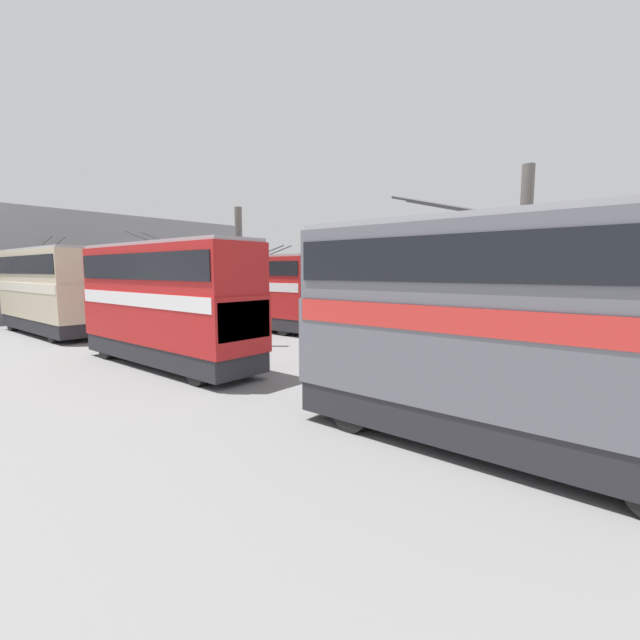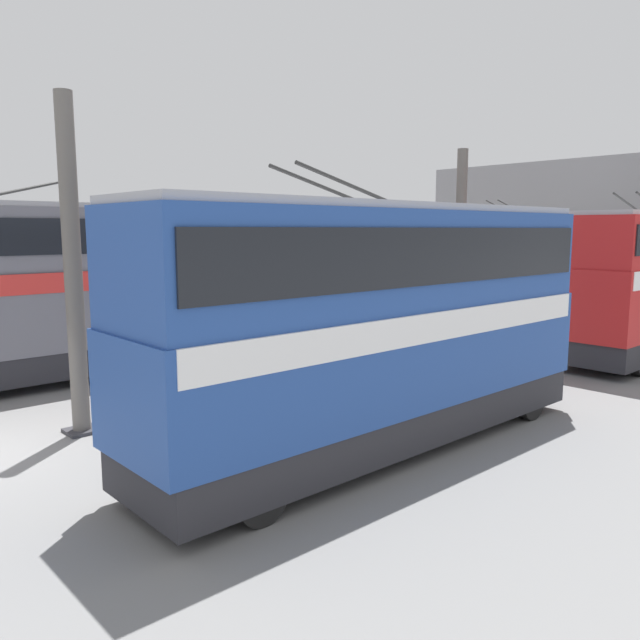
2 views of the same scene
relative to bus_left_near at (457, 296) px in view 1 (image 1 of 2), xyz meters
name	(u,v)px [view 1 (image 1 of 2)]	position (x,y,z in m)	size (l,w,h in m)	color
ground_plane	(603,409)	(-6.62, 5.13, -2.82)	(240.00, 240.00, 0.00)	slate
depot_back_wall	(73,264)	(32.08, 5.13, 1.77)	(0.50, 36.00, 9.18)	gray
support_column_near	(522,286)	(-4.21, 5.13, 0.72)	(0.68, 0.68, 7.33)	#605B56
support_column_far	(240,280)	(9.83, 5.13, 0.72)	(0.68, 0.68, 7.33)	#605B56
bus_left_near	(457,296)	(0.00, 0.00, 0.00)	(10.99, 2.54, 5.60)	black
bus_left_far	(264,288)	(13.58, 0.00, 0.05)	(9.02, 2.54, 5.66)	black
bus_right_near	(490,320)	(-4.94, 10.26, 0.15)	(9.13, 2.54, 5.84)	black
bus_right_mid	(166,297)	(8.42, 10.26, 0.13)	(10.20, 2.54, 5.81)	black
bus_right_far	(47,286)	(22.35, 10.26, 0.25)	(10.62, 2.54, 6.02)	black
person_by_left_row	(464,347)	(-1.21, 2.02, -2.01)	(0.29, 0.45, 1.55)	#2D2D33
person_aisle_midway	(331,348)	(2.82, 6.14, -1.98)	(0.24, 0.42, 1.61)	#384251
person_by_right_row	(588,402)	(-6.60, 8.08, -1.89)	(0.48, 0.42, 1.76)	#473D33
oil_drum	(240,351)	(6.95, 7.55, -2.39)	(0.55, 0.55, 0.86)	#933828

